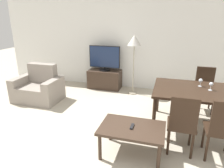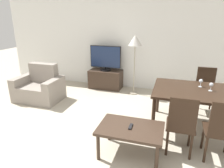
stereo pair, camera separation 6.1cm
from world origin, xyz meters
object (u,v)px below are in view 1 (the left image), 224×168
at_px(dining_chair_near, 182,123).
at_px(wine_glass_left, 211,85).
at_px(armchair, 39,88).
at_px(dining_chair_near_right, 222,128).
at_px(coffee_table, 132,130).
at_px(remote_primary, 132,126).
at_px(tv_stand, 105,79).
at_px(floor_lamp, 134,43).
at_px(dining_table, 197,93).
at_px(dining_chair_far, 204,87).
at_px(tv, 105,58).
at_px(wine_glass_center, 201,81).

relative_size(dining_chair_near, wine_glass_left, 6.37).
relative_size(armchair, dining_chair_near_right, 1.15).
height_order(dining_chair_near_right, wine_glass_left, dining_chair_near_right).
distance_m(coffee_table, wine_glass_left, 1.63).
bearing_deg(remote_primary, tv_stand, 115.82).
bearing_deg(dining_chair_near_right, floor_lamp, 126.06).
bearing_deg(dining_table, tv_stand, 144.37).
distance_m(coffee_table, dining_chair_far, 2.25).
xyz_separation_m(tv, dining_chair_near_right, (2.47, -2.43, -0.34)).
bearing_deg(dining_table, tv, 144.42).
xyz_separation_m(tv, remote_primary, (1.28, -2.64, -0.40)).
height_order(tv, floor_lamp, floor_lamp).
bearing_deg(dining_chair_near, tv_stand, 128.81).
xyz_separation_m(armchair, dining_table, (3.47, -0.32, 0.37)).
height_order(dining_chair_far, wine_glass_center, dining_chair_far).
height_order(dining_table, wine_glass_center, wine_glass_center).
bearing_deg(coffee_table, tv, 115.88).
bearing_deg(armchair, remote_primary, -28.42).
relative_size(tv_stand, floor_lamp, 0.60).
height_order(tv_stand, dining_chair_near_right, dining_chair_near_right).
distance_m(dining_chair_near, remote_primary, 0.71).
relative_size(dining_chair_near, dining_chair_near_right, 1.00).
xyz_separation_m(floor_lamp, remote_primary, (0.44, -2.44, -0.85)).
relative_size(dining_chair_near_right, wine_glass_center, 6.37).
height_order(coffee_table, dining_chair_near, dining_chair_near).
height_order(remote_primary, wine_glass_center, wine_glass_center).
bearing_deg(tv_stand, wine_glass_left, -32.83).
bearing_deg(tv_stand, dining_chair_far, -16.66).
bearing_deg(remote_primary, dining_chair_far, 57.93).
height_order(dining_table, remote_primary, dining_table).
distance_m(armchair, dining_table, 3.51).
bearing_deg(dining_chair_near, coffee_table, -162.85).
height_order(coffee_table, dining_chair_far, dining_chair_far).
relative_size(coffee_table, wine_glass_left, 6.27).
height_order(dining_chair_near, remote_primary, dining_chair_near).
relative_size(armchair, wine_glass_left, 7.30).
bearing_deg(dining_chair_far, dining_chair_near, -106.84).
distance_m(tv_stand, dining_chair_near_right, 3.48).
xyz_separation_m(dining_chair_far, wine_glass_left, (-0.05, -0.82, 0.32)).
distance_m(floor_lamp, wine_glass_left, 2.14).
bearing_deg(coffee_table, armchair, 151.59).
bearing_deg(dining_table, floor_lamp, 134.64).
relative_size(coffee_table, floor_lamp, 0.60).
distance_m(remote_primary, wine_glass_left, 1.62).
bearing_deg(tv, wine_glass_center, -31.40).
xyz_separation_m(armchair, dining_chair_near, (3.21, -1.16, 0.22)).
bearing_deg(wine_glass_center, dining_chair_near, -107.05).
distance_m(tv_stand, remote_primary, 2.94).
distance_m(armchair, tv, 1.87).
bearing_deg(coffee_table, remote_primary, 158.46).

